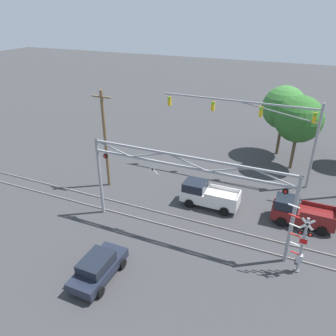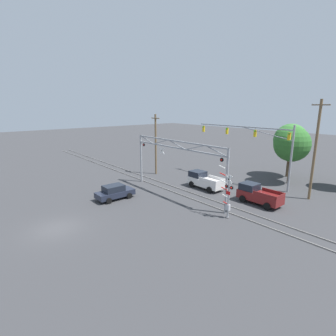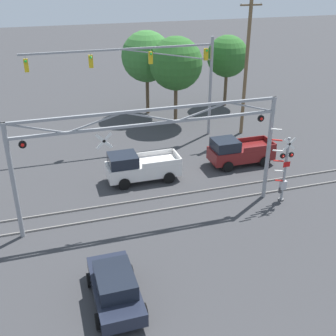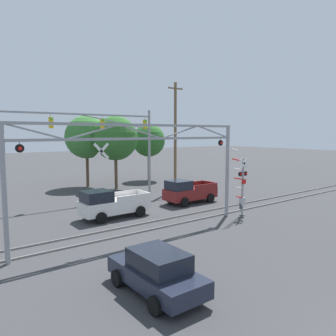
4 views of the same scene
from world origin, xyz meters
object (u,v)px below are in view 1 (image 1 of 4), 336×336
object	(u,v)px
pickup_truck_following	(300,213)
background_tree_beyond_span	(299,119)
crossing_signal_mast	(301,246)
traffic_signal_span	(270,123)
utility_pole_left	(105,139)
crossing_gantry	(186,181)
background_tree_far_left_verge	(284,108)
pickup_truck_lead	(207,195)
sedan_waiting	(98,267)

from	to	relation	value
pickup_truck_following	background_tree_beyond_span	xyz separation A→B (m)	(-1.46, 9.91, 4.32)
crossing_signal_mast	pickup_truck_following	bearing A→B (deg)	92.32
traffic_signal_span	utility_pole_left	distance (m)	14.89
crossing_gantry	background_tree_far_left_verge	distance (m)	18.48
crossing_signal_mast	background_tree_beyond_span	bearing A→B (deg)	96.23
pickup_truck_lead	sedan_waiting	size ratio (longest dim) A/B	1.14
background_tree_beyond_span	background_tree_far_left_verge	bearing A→B (deg)	118.68
background_tree_far_left_verge	sedan_waiting	bearing A→B (deg)	-107.87
crossing_signal_mast	traffic_signal_span	distance (m)	12.95
utility_pole_left	pickup_truck_lead	bearing A→B (deg)	1.94
crossing_gantry	pickup_truck_lead	world-z (taller)	crossing_gantry
pickup_truck_lead	pickup_truck_following	size ratio (longest dim) A/B	1.05
traffic_signal_span	pickup_truck_lead	xyz separation A→B (m)	(-3.60, -6.61, -4.78)
crossing_gantry	utility_pole_left	size ratio (longest dim) A/B	1.61
crossing_gantry	traffic_signal_span	bearing A→B (deg)	70.23
pickup_truck_following	background_tree_far_left_verge	distance (m)	14.23
pickup_truck_following	background_tree_far_left_verge	size ratio (longest dim) A/B	0.59
sedan_waiting	utility_pole_left	distance (m)	12.46
crossing_gantry	background_tree_far_left_verge	bearing A→B (deg)	76.00
traffic_signal_span	background_tree_beyond_span	distance (m)	4.35
crossing_signal_mast	pickup_truck_lead	world-z (taller)	crossing_signal_mast
crossing_gantry	pickup_truck_following	size ratio (longest dim) A/B	3.16
crossing_gantry	background_tree_beyond_span	world-z (taller)	background_tree_beyond_span
pickup_truck_following	background_tree_beyond_span	world-z (taller)	background_tree_beyond_span
pickup_truck_following	pickup_truck_lead	bearing A→B (deg)	-177.05
traffic_signal_span	pickup_truck_lead	bearing A→B (deg)	-118.58
crossing_signal_mast	pickup_truck_following	world-z (taller)	crossing_signal_mast
pickup_truck_lead	pickup_truck_following	distance (m)	7.34
traffic_signal_span	utility_pole_left	xyz separation A→B (m)	(-13.14, -6.93, -1.11)
pickup_truck_following	background_tree_beyond_span	bearing A→B (deg)	98.37
sedan_waiting	utility_pole_left	world-z (taller)	utility_pole_left
crossing_signal_mast	utility_pole_left	xyz separation A→B (m)	(-17.09, 4.80, 2.67)
crossing_signal_mast	pickup_truck_following	distance (m)	5.60
traffic_signal_span	background_tree_far_left_verge	xyz separation A→B (m)	(0.51, 6.91, -0.37)
sedan_waiting	background_tree_far_left_verge	size ratio (longest dim) A/B	0.55
crossing_gantry	sedan_waiting	distance (m)	7.98
utility_pole_left	background_tree_far_left_verge	bearing A→B (deg)	45.40
pickup_truck_lead	background_tree_far_left_verge	size ratio (longest dim) A/B	0.62
crossing_gantry	utility_pole_left	world-z (taller)	utility_pole_left
pickup_truck_lead	utility_pole_left	size ratio (longest dim) A/B	0.54
crossing_gantry	pickup_truck_lead	bearing A→B (deg)	85.39
traffic_signal_span	background_tree_far_left_verge	size ratio (longest dim) A/B	1.88
pickup_truck_following	background_tree_beyond_span	size ratio (longest dim) A/B	0.60
traffic_signal_span	background_tree_far_left_verge	world-z (taller)	traffic_signal_span
crossing_signal_mast	pickup_truck_lead	distance (m)	9.18
crossing_gantry	pickup_truck_following	xyz separation A→B (m)	(7.69, 4.77, -3.52)
crossing_signal_mast	background_tree_far_left_verge	world-z (taller)	background_tree_far_left_verge
pickup_truck_following	sedan_waiting	size ratio (longest dim) A/B	1.09
crossing_gantry	background_tree_far_left_verge	size ratio (longest dim) A/B	1.88
pickup_truck_lead	crossing_gantry	bearing A→B (deg)	-94.61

